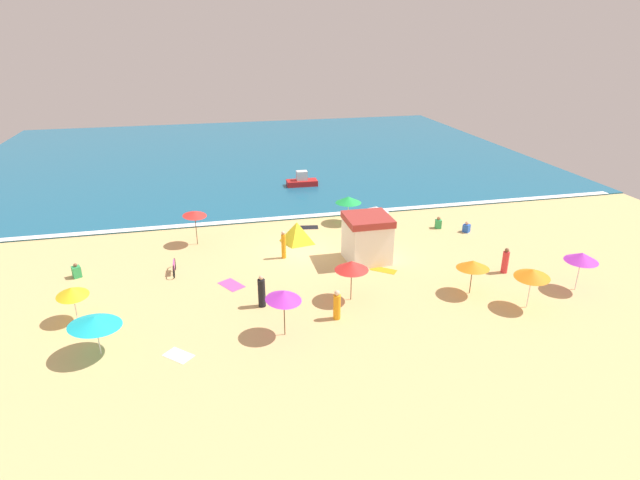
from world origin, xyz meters
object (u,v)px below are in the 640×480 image
at_px(lifeguard_cabana, 367,238).
at_px(beachgoer_5, 77,271).
at_px(beach_umbrella_3, 582,257).
at_px(small_boat_0, 302,181).
at_px(beachgoer_6, 284,245).
at_px(beach_umbrella_5, 532,273).
at_px(beach_umbrella_2, 348,200).
at_px(beachgoer_0, 262,292).
at_px(beachgoer_2, 466,228).
at_px(beach_umbrella_9, 95,321).
at_px(beachgoer_1, 337,305).
at_px(beach_umbrella_0, 376,209).
at_px(beachgoer_3, 505,261).
at_px(beachgoer_4, 438,223).
at_px(beach_umbrella_8, 473,264).
at_px(beach_tent, 297,233).
at_px(parked_bicycle, 174,267).
at_px(beach_umbrella_4, 195,214).
at_px(beach_umbrella_6, 72,292).
at_px(beach_umbrella_7, 284,295).
at_px(beach_umbrella_1, 352,266).

height_order(lifeguard_cabana, beachgoer_5, lifeguard_cabana).
bearing_deg(beach_umbrella_3, beachgoer_5, 163.98).
bearing_deg(small_boat_0, beachgoer_6, -105.27).
bearing_deg(lifeguard_cabana, beach_umbrella_5, -49.53).
xyz_separation_m(beach_umbrella_2, beachgoer_0, (-7.70, -10.80, -0.98)).
bearing_deg(beachgoer_2, beach_umbrella_2, 154.45).
xyz_separation_m(beach_umbrella_9, beachgoer_1, (10.93, 0.53, -0.94)).
xyz_separation_m(beach_umbrella_0, beach_umbrella_3, (8.40, -9.60, -0.12)).
bearing_deg(beachgoer_3, beach_umbrella_3, -46.14).
bearing_deg(small_boat_0, beachgoer_5, -137.18).
bearing_deg(beachgoer_3, beach_umbrella_0, 130.01).
relative_size(lifeguard_cabana, beachgoer_4, 3.35).
relative_size(beach_umbrella_8, beachgoer_0, 1.18).
xyz_separation_m(beach_umbrella_2, beach_tent, (-4.37, -2.90, -1.06)).
relative_size(beach_umbrella_9, small_boat_0, 1.07).
bearing_deg(beachgoer_1, beachgoer_0, 149.22).
bearing_deg(beach_umbrella_9, lifeguard_cabana, 25.19).
distance_m(beachgoer_4, beachgoer_6, 11.99).
relative_size(beach_umbrella_2, beach_umbrella_5, 0.86).
height_order(beach_umbrella_2, beach_umbrella_5, beach_umbrella_5).
relative_size(beach_umbrella_2, beachgoer_4, 2.50).
bearing_deg(beachgoer_1, beach_umbrella_8, 6.83).
xyz_separation_m(beach_umbrella_9, parked_bicycle, (2.91, 7.60, -1.30)).
height_order(beach_umbrella_0, beach_umbrella_4, beach_umbrella_4).
bearing_deg(beachgoer_1, beach_umbrella_3, 0.01).
height_order(beach_umbrella_8, beachgoer_3, beach_umbrella_8).
distance_m(beachgoer_2, beachgoer_5, 25.45).
distance_m(beach_umbrella_9, beachgoer_4, 23.89).
height_order(beach_umbrella_0, beach_umbrella_6, beach_umbrella_0).
bearing_deg(beach_umbrella_9, beachgoer_3, 8.62).
height_order(beach_umbrella_0, beachgoer_6, beach_umbrella_0).
bearing_deg(beach_umbrella_2, beachgoer_3, -56.37).
bearing_deg(beachgoer_6, beachgoer_4, 12.58).
bearing_deg(beachgoer_5, beach_umbrella_8, -17.92).
bearing_deg(beach_umbrella_3, beachgoer_4, 107.83).
height_order(beach_umbrella_0, beach_tent, beach_umbrella_0).
xyz_separation_m(beachgoer_4, beachgoer_6, (-11.69, -2.61, 0.51)).
xyz_separation_m(beachgoer_2, small_boat_0, (-9.19, 13.62, 0.20)).
relative_size(beach_tent, beachgoer_6, 1.30).
bearing_deg(beach_umbrella_3, beachgoer_3, 133.86).
xyz_separation_m(beach_umbrella_6, small_boat_0, (15.22, 20.17, -1.11)).
relative_size(beach_tent, beachgoer_2, 2.95).
bearing_deg(beach_umbrella_7, beach_umbrella_6, 160.37).
bearing_deg(beach_umbrella_4, beach_umbrella_1, -50.32).
bearing_deg(beachgoer_3, beachgoer_0, -177.11).
bearing_deg(beach_umbrella_4, beach_umbrella_8, -35.55).
height_order(beach_umbrella_7, beachgoer_1, beach_umbrella_7).
distance_m(beach_umbrella_0, beach_umbrella_2, 3.42).
height_order(beachgoer_1, beachgoer_5, beachgoer_1).
bearing_deg(beach_umbrella_3, beach_umbrella_8, 171.10).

